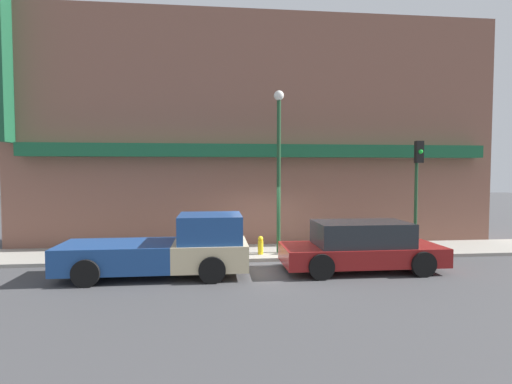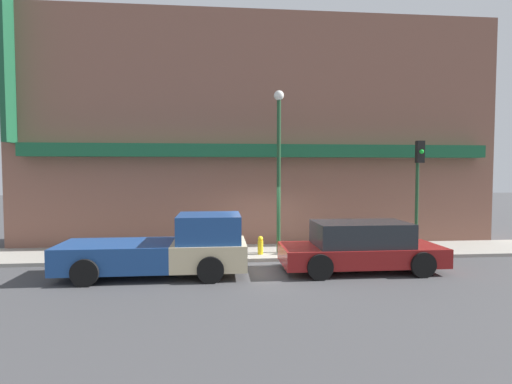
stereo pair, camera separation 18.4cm
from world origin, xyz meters
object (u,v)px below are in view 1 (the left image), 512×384
at_px(parked_car, 361,246).
at_px(street_lamp, 279,153).
at_px(pickup_truck, 169,249).
at_px(fire_hydrant, 261,245).
at_px(traffic_light, 417,176).

xyz_separation_m(parked_car, street_lamp, (-2.20, 2.38, 3.00)).
distance_m(pickup_truck, parked_car, 5.86).
xyz_separation_m(fire_hydrant, street_lamp, (0.69, 0.25, 3.30)).
bearing_deg(pickup_truck, street_lamp, 33.20).
xyz_separation_m(pickup_truck, fire_hydrant, (2.98, 2.13, -0.35)).
relative_size(parked_car, street_lamp, 0.84).
height_order(fire_hydrant, street_lamp, street_lamp).
relative_size(pickup_truck, street_lamp, 0.92).
bearing_deg(parked_car, traffic_light, 35.43).
bearing_deg(parked_car, street_lamp, 131.91).
relative_size(fire_hydrant, street_lamp, 0.11).
distance_m(pickup_truck, traffic_light, 9.30).
relative_size(pickup_truck, parked_car, 1.10).
distance_m(pickup_truck, fire_hydrant, 3.68).
xyz_separation_m(pickup_truck, street_lamp, (3.67, 2.38, 2.95)).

